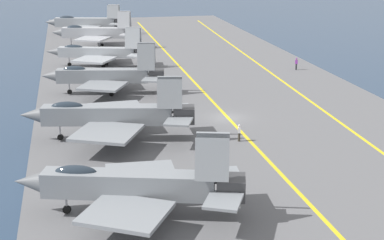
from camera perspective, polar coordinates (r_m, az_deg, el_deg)
ground_plane at (r=65.61m, az=3.48°, el=-0.10°), size 2000.00×2000.00×0.00m
carrier_deck at (r=65.55m, az=3.49°, el=0.07°), size 181.05×42.13×0.40m
deck_stripe_foul_line at (r=69.41m, az=12.75°, el=0.81°), size 162.83×6.83×0.01m
deck_stripe_centerline at (r=65.50m, az=3.49°, el=0.24°), size 162.95×0.36×0.01m
parked_jet_third at (r=41.91m, az=-5.74°, el=-6.26°), size 12.27×16.60×6.22m
parked_jet_fourth at (r=57.88m, az=-7.89°, el=0.48°), size 14.22×17.10×6.29m
parked_jet_fifth at (r=75.79m, az=-8.37°, el=4.29°), size 12.30×15.70×6.57m
parked_jet_sixth at (r=92.68m, az=-8.92°, el=6.51°), size 12.45×16.13×6.18m
parked_jet_seventh at (r=109.65m, az=-9.32°, el=8.36°), size 12.59×15.76×6.65m
parked_jet_eighth at (r=126.61m, az=-10.19°, el=9.29°), size 13.31×16.93×6.09m
crew_purple_vest at (r=91.03m, az=10.09°, el=5.44°), size 0.40×0.46×1.84m
crew_white_vest at (r=57.61m, az=4.60°, el=-1.17°), size 0.44×0.36×1.73m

